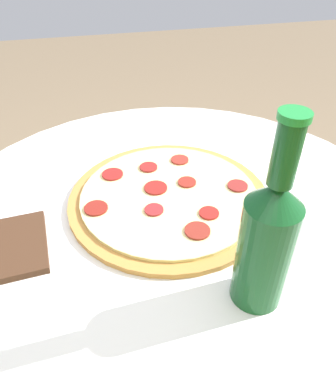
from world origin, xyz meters
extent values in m
cylinder|color=white|center=(0.00, 0.00, 0.37)|extent=(0.09, 0.09, 0.70)
cylinder|color=white|center=(0.00, 0.00, 0.73)|extent=(0.86, 0.86, 0.02)
cylinder|color=#B77F3D|center=(0.00, -0.04, 0.75)|extent=(0.36, 0.36, 0.01)
cylinder|color=beige|center=(0.00, -0.04, 0.76)|extent=(0.32, 0.32, 0.01)
cylinder|color=maroon|center=(-0.02, 0.07, 0.76)|extent=(0.04, 0.04, 0.00)
cylinder|color=maroon|center=(-0.05, -0.14, 0.76)|extent=(0.04, 0.04, 0.00)
cylinder|color=maroon|center=(0.04, 0.00, 0.76)|extent=(0.03, 0.03, 0.00)
cylinder|color=maroon|center=(-0.13, -0.03, 0.76)|extent=(0.04, 0.04, 0.00)
cylinder|color=maroon|center=(0.13, -0.03, 0.76)|extent=(0.04, 0.04, 0.00)
cylinder|color=maroon|center=(0.02, -0.13, 0.76)|extent=(0.03, 0.03, 0.00)
cylinder|color=maroon|center=(0.09, -0.12, 0.76)|extent=(0.04, 0.04, 0.00)
cylinder|color=maroon|center=(-0.04, -0.06, 0.76)|extent=(0.03, 0.03, 0.00)
cylinder|color=maroon|center=(-0.05, 0.03, 0.76)|extent=(0.03, 0.03, 0.00)
cylinder|color=maroon|center=(0.02, -0.06, 0.76)|extent=(0.04, 0.04, 0.00)
cylinder|color=#144C23|center=(-0.07, 0.19, 0.82)|extent=(0.07, 0.07, 0.16)
cone|color=#144C23|center=(-0.07, 0.19, 0.92)|extent=(0.07, 0.07, 0.03)
cylinder|color=#144C23|center=(-0.07, 0.19, 0.97)|extent=(0.03, 0.03, 0.08)
cylinder|color=#1E8438|center=(-0.07, 0.19, 1.01)|extent=(0.03, 0.03, 0.01)
cube|color=#422819|center=(0.28, 0.02, 0.75)|extent=(0.14, 0.14, 0.01)
camera|label=1|loc=(0.12, 0.47, 1.17)|focal=35.00mm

